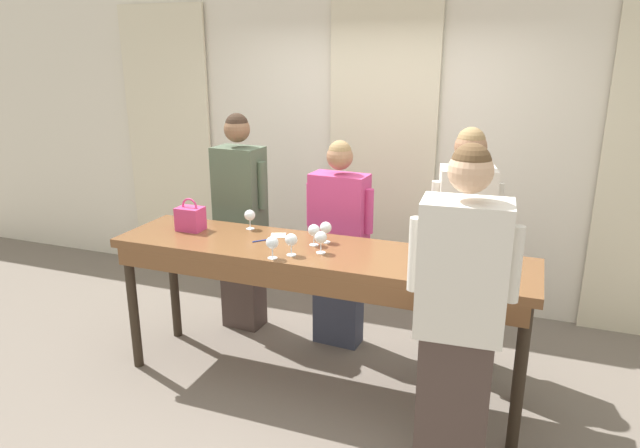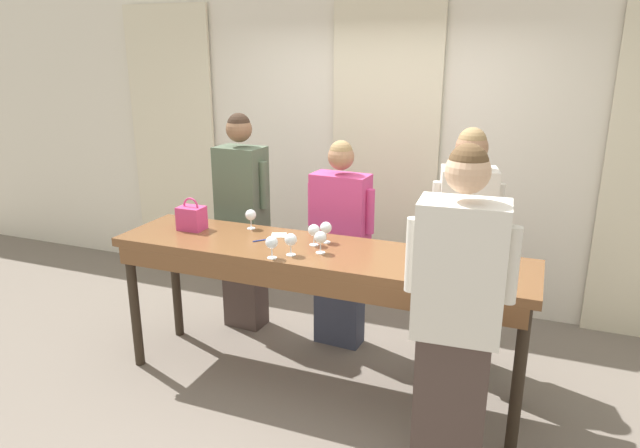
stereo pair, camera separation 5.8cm
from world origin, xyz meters
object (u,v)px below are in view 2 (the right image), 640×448
(wine_glass_center_mid, at_px, (320,238))
(wine_glass_center_right, at_px, (454,241))
(wine_glass_by_bottle, at_px, (272,243))
(wine_glass_front_left, at_px, (466,255))
(wine_glass_back_right, at_px, (472,245))
(guest_cream_sweater, at_px, (464,249))
(tasting_bar, at_px, (315,264))
(wine_glass_front_mid, at_px, (291,240))
(wine_glass_back_left, at_px, (314,231))
(wine_glass_near_host, at_px, (461,249))
(wine_bottle, at_px, (483,251))
(wine_glass_front_right, at_px, (416,235))
(wine_glass_center_left, at_px, (251,216))
(guest_pink_top, at_px, (340,244))
(guest_olive_jacket, at_px, (243,221))
(wine_glass_back_mid, at_px, (326,228))
(handbag, at_px, (192,218))
(host_pouring, at_px, (456,323))

(wine_glass_center_mid, relative_size, wine_glass_center_right, 1.00)
(wine_glass_by_bottle, bearing_deg, wine_glass_front_left, 11.00)
(wine_glass_back_right, distance_m, guest_cream_sweater, 0.52)
(tasting_bar, height_order, wine_glass_front_mid, wine_glass_front_mid)
(wine_glass_center_mid, xyz_separation_m, wine_glass_back_left, (-0.10, 0.13, 0.00))
(wine_glass_near_host, bearing_deg, wine_glass_front_left, -66.48)
(wine_bottle, xyz_separation_m, wine_glass_back_left, (-1.09, 0.02, -0.01))
(wine_glass_front_right, xyz_separation_m, wine_glass_center_left, (-1.22, 0.01, -0.00))
(wine_glass_center_mid, bearing_deg, guest_pink_top, 99.26)
(wine_glass_center_left, height_order, wine_glass_back_left, same)
(wine_glass_front_right, relative_size, guest_cream_sweater, 0.08)
(wine_glass_center_right, height_order, guest_pink_top, guest_pink_top)
(wine_glass_near_host, xyz_separation_m, guest_cream_sweater, (-0.05, 0.57, -0.20))
(wine_glass_near_host, bearing_deg, wine_glass_front_right, 152.64)
(guest_pink_top, bearing_deg, wine_glass_back_left, -88.37)
(wine_bottle, relative_size, wine_glass_by_bottle, 2.10)
(wine_glass_near_host, relative_size, guest_olive_jacket, 0.08)
(wine_glass_front_right, xyz_separation_m, wine_glass_center_right, (0.25, -0.04, 0.00))
(wine_glass_back_left, xyz_separation_m, wine_glass_back_right, (1.02, 0.09, -0.00))
(wine_glass_center_left, height_order, wine_glass_center_mid, same)
(tasting_bar, relative_size, wine_glass_back_mid, 19.43)
(wine_glass_front_right, distance_m, wine_glass_center_mid, 0.62)
(wine_glass_center_mid, bearing_deg, wine_bottle, 5.88)
(handbag, height_order, wine_glass_back_left, handbag)
(wine_glass_back_right, height_order, wine_glass_by_bottle, same)
(wine_glass_front_left, xyz_separation_m, wine_glass_center_right, (-0.11, 0.22, 0.00))
(wine_glass_front_mid, xyz_separation_m, wine_glass_back_mid, (0.12, 0.32, 0.00))
(wine_glass_center_left, distance_m, wine_glass_by_bottle, 0.65)
(wine_glass_back_right, xyz_separation_m, guest_cream_sweater, (-0.11, 0.48, -0.20))
(wine_glass_center_right, xyz_separation_m, guest_cream_sweater, (0.01, 0.45, -0.20))
(wine_glass_front_left, relative_size, wine_glass_back_mid, 1.00)
(host_pouring, bearing_deg, wine_glass_front_right, 115.75)
(host_pouring, bearing_deg, wine_glass_center_mid, 150.50)
(wine_glass_front_left, height_order, wine_glass_by_bottle, same)
(wine_glass_back_left, relative_size, guest_cream_sweater, 0.08)
(wine_glass_front_mid, height_order, wine_glass_near_host, same)
(guest_cream_sweater, bearing_deg, wine_glass_near_host, -84.91)
(wine_glass_front_right, height_order, guest_pink_top, guest_pink_top)
(wine_glass_front_mid, distance_m, host_pouring, 1.20)
(wine_glass_center_left, distance_m, host_pouring, 1.82)
(wine_glass_back_left, bearing_deg, handbag, -179.74)
(wine_glass_by_bottle, bearing_deg, handbag, 158.10)
(wine_glass_front_left, bearing_deg, wine_glass_center_right, 115.41)
(guest_pink_top, bearing_deg, wine_glass_front_left, -33.23)
(wine_glass_back_mid, bearing_deg, handbag, -175.06)
(wine_bottle, relative_size, guest_pink_top, 0.19)
(wine_glass_front_mid, distance_m, wine_glass_back_right, 1.13)
(wine_glass_front_left, bearing_deg, tasting_bar, 178.65)
(wine_glass_center_left, bearing_deg, wine_glass_center_mid, -24.09)
(wine_glass_back_left, bearing_deg, wine_bottle, -1.26)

